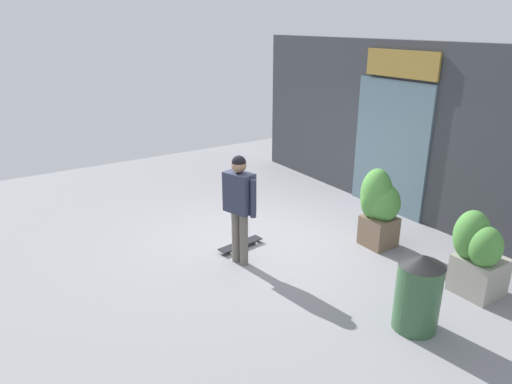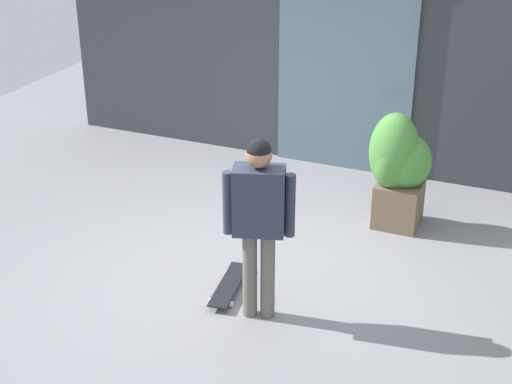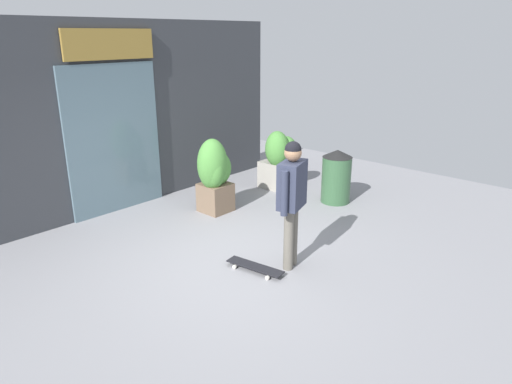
# 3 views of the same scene
# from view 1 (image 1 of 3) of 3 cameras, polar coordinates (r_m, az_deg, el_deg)

# --- Properties ---
(ground_plane) EXTENTS (12.00, 12.00, 0.00)m
(ground_plane) POSITION_cam_1_polar(r_m,az_deg,el_deg) (7.94, 0.37, -6.12)
(ground_plane) COLOR gray
(building_facade) EXTENTS (7.74, 0.31, 3.22)m
(building_facade) POSITION_cam_1_polar(r_m,az_deg,el_deg) (9.37, 16.49, 7.57)
(building_facade) COLOR #383A3F
(building_facade) RESTS_ON ground_plane
(skateboarder) EXTENTS (0.60, 0.38, 1.72)m
(skateboarder) POSITION_cam_1_polar(r_m,az_deg,el_deg) (6.86, -2.06, -0.83)
(skateboarder) COLOR #666056
(skateboarder) RESTS_ON ground_plane
(skateboard) EXTENTS (0.31, 0.83, 0.08)m
(skateboard) POSITION_cam_1_polar(r_m,az_deg,el_deg) (7.72, -1.91, -6.44)
(skateboard) COLOR black
(skateboard) RESTS_ON ground_plane
(planter_box_left) EXTENTS (0.68, 0.65, 1.19)m
(planter_box_left) POSITION_cam_1_polar(r_m,az_deg,el_deg) (6.94, 25.61, -6.92)
(planter_box_left) COLOR gray
(planter_box_left) RESTS_ON ground_plane
(planter_box_right) EXTENTS (0.68, 0.55, 1.32)m
(planter_box_right) POSITION_cam_1_polar(r_m,az_deg,el_deg) (7.83, 14.81, -1.49)
(planter_box_right) COLOR brown
(planter_box_right) RESTS_ON ground_plane
(trash_bin) EXTENTS (0.55, 0.55, 0.99)m
(trash_bin) POSITION_cam_1_polar(r_m,az_deg,el_deg) (5.97, 19.33, -11.52)
(trash_bin) COLOR #335938
(trash_bin) RESTS_ON ground_plane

